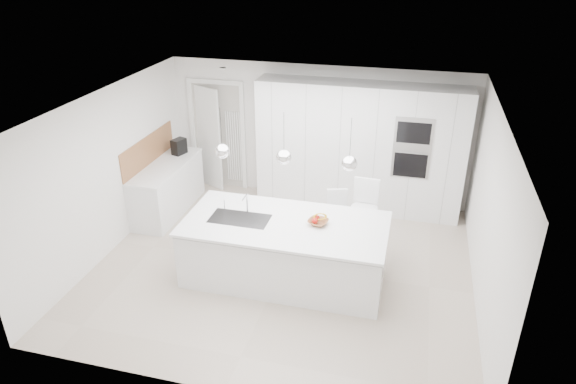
% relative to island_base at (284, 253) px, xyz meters
% --- Properties ---
extents(floor, '(5.50, 5.50, 0.00)m').
position_rel_island_base_xyz_m(floor, '(-0.10, 0.30, -0.43)').
color(floor, '#BFAE9C').
rests_on(floor, ground).
extents(wall_back, '(5.50, 0.00, 5.50)m').
position_rel_island_base_xyz_m(wall_back, '(-0.10, 2.80, 0.82)').
color(wall_back, white).
rests_on(wall_back, ground).
extents(wall_left, '(0.00, 5.00, 5.00)m').
position_rel_island_base_xyz_m(wall_left, '(-2.85, 0.30, 0.82)').
color(wall_left, white).
rests_on(wall_left, ground).
extents(ceiling, '(5.50, 5.50, 0.00)m').
position_rel_island_base_xyz_m(ceiling, '(-0.10, 0.30, 2.07)').
color(ceiling, white).
rests_on(ceiling, wall_back).
extents(tall_cabinets, '(3.60, 0.60, 2.30)m').
position_rel_island_base_xyz_m(tall_cabinets, '(0.70, 2.50, 0.72)').
color(tall_cabinets, white).
rests_on(tall_cabinets, floor).
extents(oven_stack, '(0.62, 0.04, 1.05)m').
position_rel_island_base_xyz_m(oven_stack, '(1.60, 2.19, 0.92)').
color(oven_stack, '#A5A5A8').
rests_on(oven_stack, tall_cabinets).
extents(doorway_frame, '(1.11, 0.08, 2.13)m').
position_rel_island_base_xyz_m(doorway_frame, '(-2.05, 2.77, 0.59)').
color(doorway_frame, white).
rests_on(doorway_frame, floor).
extents(hallway_door, '(0.76, 0.38, 2.00)m').
position_rel_island_base_xyz_m(hallway_door, '(-2.30, 2.72, 0.57)').
color(hallway_door, white).
rests_on(hallway_door, floor).
extents(radiator, '(0.32, 0.04, 1.40)m').
position_rel_island_base_xyz_m(radiator, '(-1.73, 2.76, 0.42)').
color(radiator, white).
rests_on(radiator, floor).
extents(left_base_cabinets, '(0.60, 1.80, 0.86)m').
position_rel_island_base_xyz_m(left_base_cabinets, '(-2.55, 1.50, 0.00)').
color(left_base_cabinets, white).
rests_on(left_base_cabinets, floor).
extents(left_worktop, '(0.62, 1.82, 0.04)m').
position_rel_island_base_xyz_m(left_worktop, '(-2.55, 1.50, 0.45)').
color(left_worktop, white).
rests_on(left_worktop, left_base_cabinets).
extents(oak_backsplash, '(0.02, 1.80, 0.50)m').
position_rel_island_base_xyz_m(oak_backsplash, '(-2.84, 1.50, 0.72)').
color(oak_backsplash, '#A26C42').
rests_on(oak_backsplash, wall_left).
extents(island_base, '(2.80, 1.20, 0.86)m').
position_rel_island_base_xyz_m(island_base, '(0.00, 0.00, 0.00)').
color(island_base, white).
rests_on(island_base, floor).
extents(island_worktop, '(2.84, 1.40, 0.04)m').
position_rel_island_base_xyz_m(island_worktop, '(0.00, 0.05, 0.45)').
color(island_worktop, white).
rests_on(island_worktop, island_base).
extents(island_sink, '(0.84, 0.44, 0.18)m').
position_rel_island_base_xyz_m(island_sink, '(-0.65, -0.00, 0.39)').
color(island_sink, '#3F3F42').
rests_on(island_sink, island_worktop).
extents(island_tap, '(0.02, 0.02, 0.30)m').
position_rel_island_base_xyz_m(island_tap, '(-0.60, 0.20, 0.62)').
color(island_tap, white).
rests_on(island_tap, island_worktop).
extents(pendant_left, '(0.20, 0.20, 0.20)m').
position_rel_island_base_xyz_m(pendant_left, '(-0.85, -0.00, 1.47)').
color(pendant_left, white).
rests_on(pendant_left, ceiling).
extents(pendant_mid, '(0.20, 0.20, 0.20)m').
position_rel_island_base_xyz_m(pendant_mid, '(-0.00, -0.00, 1.47)').
color(pendant_mid, white).
rests_on(pendant_mid, ceiling).
extents(pendant_right, '(0.20, 0.20, 0.20)m').
position_rel_island_base_xyz_m(pendant_right, '(0.85, -0.00, 1.47)').
color(pendant_right, white).
rests_on(pendant_right, ceiling).
extents(fruit_bowl, '(0.33, 0.33, 0.07)m').
position_rel_island_base_xyz_m(fruit_bowl, '(0.45, 0.12, 0.50)').
color(fruit_bowl, '#A26C42').
rests_on(fruit_bowl, island_worktop).
extents(espresso_machine, '(0.24, 0.30, 0.28)m').
position_rel_island_base_xyz_m(espresso_machine, '(-2.53, 2.05, 0.61)').
color(espresso_machine, black).
rests_on(espresso_machine, left_worktop).
extents(bar_stool_left, '(0.45, 0.54, 1.01)m').
position_rel_island_base_xyz_m(bar_stool_left, '(0.56, 0.92, 0.07)').
color(bar_stool_left, white).
rests_on(bar_stool_left, floor).
extents(bar_stool_right, '(0.43, 0.58, 1.21)m').
position_rel_island_base_xyz_m(bar_stool_right, '(1.00, 0.95, 0.18)').
color(bar_stool_right, white).
rests_on(bar_stool_right, floor).
extents(apple_a, '(0.08, 0.08, 0.08)m').
position_rel_island_base_xyz_m(apple_a, '(0.42, 0.17, 0.54)').
color(apple_a, '#B3160F').
rests_on(apple_a, fruit_bowl).
extents(apple_b, '(0.08, 0.08, 0.08)m').
position_rel_island_base_xyz_m(apple_b, '(0.41, 0.15, 0.54)').
color(apple_b, '#B3160F').
rests_on(apple_b, fruit_bowl).
extents(apple_c, '(0.08, 0.08, 0.08)m').
position_rel_island_base_xyz_m(apple_c, '(0.41, 0.07, 0.54)').
color(apple_c, '#B3160F').
rests_on(apple_c, fruit_bowl).
extents(banana_bunch, '(0.22, 0.16, 0.20)m').
position_rel_island_base_xyz_m(banana_bunch, '(0.47, 0.15, 0.58)').
color(banana_bunch, gold).
rests_on(banana_bunch, fruit_bowl).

